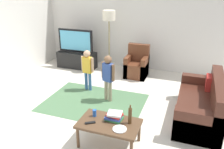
% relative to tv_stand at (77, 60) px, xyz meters
% --- Properties ---
extents(ground, '(7.80, 7.80, 0.00)m').
position_rel_tv_stand_xyz_m(ground, '(1.78, -2.30, -0.24)').
color(ground, beige).
extents(wall_back, '(6.00, 0.12, 2.70)m').
position_rel_tv_stand_xyz_m(wall_back, '(1.78, 0.70, 1.11)').
color(wall_back, silver).
rests_on(wall_back, ground).
extents(area_rug, '(2.20, 1.60, 0.01)m').
position_rel_tv_stand_xyz_m(area_rug, '(1.42, -1.92, -0.24)').
color(area_rug, '#4C724C').
rests_on(area_rug, ground).
extents(tv_stand, '(1.20, 0.44, 0.50)m').
position_rel_tv_stand_xyz_m(tv_stand, '(0.00, 0.00, 0.00)').
color(tv_stand, black).
rests_on(tv_stand, ground).
extents(tv, '(1.10, 0.28, 0.71)m').
position_rel_tv_stand_xyz_m(tv, '(0.00, -0.02, 0.60)').
color(tv, black).
rests_on(tv, tv_stand).
extents(couch, '(0.80, 1.80, 0.86)m').
position_rel_tv_stand_xyz_m(couch, '(3.70, -1.79, 0.05)').
color(couch, '#472319').
rests_on(couch, ground).
extents(armchair, '(0.60, 0.60, 0.90)m').
position_rel_tv_stand_xyz_m(armchair, '(1.93, -0.04, 0.05)').
color(armchair, brown).
rests_on(armchair, ground).
extents(floor_lamp, '(0.36, 0.36, 1.78)m').
position_rel_tv_stand_xyz_m(floor_lamp, '(1.02, 0.15, 1.30)').
color(floor_lamp, '#262626').
rests_on(floor_lamp, ground).
extents(child_near_tv, '(0.34, 0.17, 1.03)m').
position_rel_tv_stand_xyz_m(child_near_tv, '(1.02, -1.35, 0.37)').
color(child_near_tv, '#33598C').
rests_on(child_near_tv, ground).
extents(child_center, '(0.34, 0.19, 1.07)m').
position_rel_tv_stand_xyz_m(child_center, '(1.68, -1.70, 0.40)').
color(child_center, gray).
rests_on(child_center, ground).
extents(coffee_table, '(1.00, 0.60, 0.42)m').
position_rel_tv_stand_xyz_m(coffee_table, '(2.25, -3.13, 0.13)').
color(coffee_table, '#513823').
rests_on(coffee_table, ground).
extents(book_stack, '(0.29, 0.24, 0.14)m').
position_rel_tv_stand_xyz_m(book_stack, '(2.30, -3.02, 0.24)').
color(book_stack, '#388C4C').
rests_on(book_stack, coffee_table).
extents(bottle, '(0.06, 0.06, 0.33)m').
position_rel_tv_stand_xyz_m(bottle, '(2.57, -3.03, 0.32)').
color(bottle, '#4C3319').
rests_on(bottle, coffee_table).
extents(tv_remote, '(0.17, 0.13, 0.02)m').
position_rel_tv_stand_xyz_m(tv_remote, '(1.97, -3.25, 0.19)').
color(tv_remote, black).
rests_on(tv_remote, coffee_table).
extents(soda_can, '(0.07, 0.07, 0.12)m').
position_rel_tv_stand_xyz_m(soda_can, '(1.95, -3.03, 0.24)').
color(soda_can, '#2659B2').
rests_on(soda_can, coffee_table).
extents(plate, '(0.22, 0.22, 0.02)m').
position_rel_tv_stand_xyz_m(plate, '(2.47, -3.25, 0.18)').
color(plate, white).
rests_on(plate, coffee_table).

